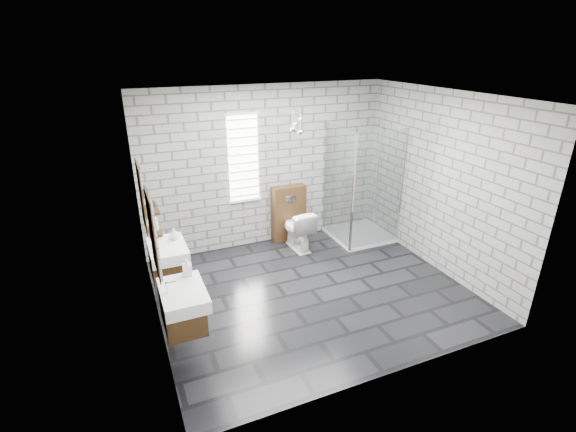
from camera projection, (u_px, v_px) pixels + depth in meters
floor at (312, 291)px, 5.99m from camera, size 4.20×3.60×0.02m
ceiling at (317, 95)px, 4.95m from camera, size 4.20×3.60×0.02m
wall_back at (266, 167)px, 7.01m from camera, size 4.20×0.02×2.70m
wall_front at (399, 265)px, 3.93m from camera, size 4.20×0.02×2.70m
wall_left at (147, 228)px, 4.71m from camera, size 0.02×3.60×2.70m
wall_right at (440, 183)px, 6.23m from camera, size 0.02×3.60×2.70m
vanity_left at (179, 298)px, 4.48m from camera, size 0.47×0.70×1.57m
vanity_right at (165, 252)px, 5.46m from camera, size 0.47×0.70×1.57m
shelf_lower at (155, 231)px, 4.71m from camera, size 0.14×0.30×0.03m
shelf_upper at (152, 210)px, 4.61m from camera, size 0.14×0.30×0.03m
window at (243, 158)px, 6.76m from camera, size 0.56×0.05×1.48m
cistern_panel at (289, 213)px, 7.37m from camera, size 0.60×0.20×1.00m
flush_plate at (291, 199)px, 7.17m from camera, size 0.18×0.01×0.12m
shower_enclosure at (359, 214)px, 7.34m from camera, size 1.00×1.00×2.03m
pendant_cluster at (296, 126)px, 6.49m from camera, size 0.28×0.24×0.74m
toilet at (298, 229)px, 7.09m from camera, size 0.43×0.71×0.71m
soap_bottle_a at (187, 267)px, 4.69m from camera, size 0.10×0.10×0.21m
soap_bottle_b at (174, 234)px, 5.56m from camera, size 0.15×0.15×0.16m
soap_bottle_c at (154, 222)px, 4.65m from camera, size 0.10×0.10×0.21m
vase at (151, 202)px, 4.64m from camera, size 0.10×0.10×0.10m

